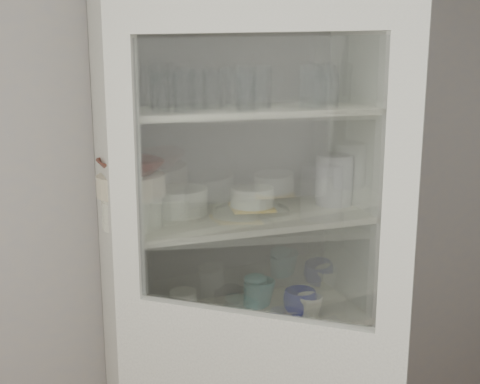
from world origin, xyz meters
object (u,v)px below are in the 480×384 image
object	(u,v)px
cupboard_door	(252,383)
teal_jar	(255,292)
glass_platter	(252,211)
mug_teal	(261,292)
cream_bowl	(131,185)
terracotta_bowl	(130,167)
plate_stack_back	(179,201)
yellow_trivet	(252,207)
goblet_2	(227,85)
measuring_cups	(202,321)
mug_blue	(300,303)
white_canister	(183,306)
plate_stack_front	(132,211)
pantry_cabinet	(235,289)
grey_bowl_stack	(334,180)
tin_box	(300,384)
goblet_3	(327,81)
goblet_1	(172,83)
mug_white	(310,307)
white_ramekin	(252,197)
goblet_0	(159,81)

from	to	relation	value
cupboard_door	teal_jar	bearing A→B (deg)	106.91
glass_platter	mug_teal	xyz separation A→B (m)	(0.06, 0.05, -0.36)
cream_bowl	terracotta_bowl	bearing A→B (deg)	180.00
plate_stack_back	yellow_trivet	world-z (taller)	plate_stack_back
goblet_2	plate_stack_back	xyz separation A→B (m)	(-0.18, 0.02, -0.43)
plate_stack_back	measuring_cups	distance (m)	0.46
mug_blue	white_canister	bearing A→B (deg)	160.53
plate_stack_front	white_canister	bearing A→B (deg)	12.11
pantry_cabinet	grey_bowl_stack	bearing A→B (deg)	-5.75
goblet_2	mug_blue	xyz separation A→B (m)	(0.24, -0.16, -0.83)
tin_box	plate_stack_front	bearing A→B (deg)	-176.67
goblet_3	white_canister	size ratio (longest dim) A/B	1.44
goblet_1	white_canister	bearing A→B (deg)	-91.17
goblet_1	mug_white	size ratio (longest dim) A/B	1.74
white_ramekin	tin_box	world-z (taller)	white_ramekin
glass_platter	measuring_cups	world-z (taller)	glass_platter
goblet_1	goblet_3	xyz separation A→B (m)	(0.63, -0.01, 0.00)
white_canister	tin_box	size ratio (longest dim) A/B	0.54
goblet_0	glass_platter	bearing A→B (deg)	-18.44
cupboard_door	mug_white	world-z (taller)	cupboard_door
goblet_1	measuring_cups	xyz separation A→B (m)	(0.05, -0.18, -0.86)
cream_bowl	white_canister	xyz separation A→B (m)	(0.19, 0.04, -0.49)
glass_platter	mug_teal	distance (m)	0.36
plate_stack_back	cream_bowl	size ratio (longest dim) A/B	0.92
goblet_2	cupboard_door	bearing A→B (deg)	-102.44
pantry_cabinet	mug_teal	bearing A→B (deg)	-5.85
mug_blue	tin_box	distance (m)	0.43
plate_stack_back	mug_teal	world-z (taller)	plate_stack_back
goblet_1	goblet_3	world-z (taller)	goblet_3
glass_platter	mug_blue	bearing A→B (deg)	-31.47
white_ramekin	mug_blue	world-z (taller)	white_ramekin
cupboard_door	white_canister	bearing A→B (deg)	137.46
goblet_1	white_ramekin	xyz separation A→B (m)	(0.27, -0.11, -0.42)
white_ramekin	white_canister	xyz separation A→B (m)	(-0.28, 0.00, -0.40)
white_ramekin	grey_bowl_stack	world-z (taller)	grey_bowl_stack
pantry_cabinet	terracotta_bowl	distance (m)	0.68
measuring_cups	tin_box	bearing A→B (deg)	9.33
plate_stack_front	white_ramekin	distance (m)	0.46
goblet_2	tin_box	bearing A→B (deg)	-10.94
tin_box	glass_platter	bearing A→B (deg)	-178.92
goblet_1	plate_stack_front	bearing A→B (deg)	-142.40
teal_jar	white_canister	distance (m)	0.31
plate_stack_back	terracotta_bowl	distance (m)	0.28
goblet_1	white_ramekin	size ratio (longest dim) A/B	1.04
mug_teal	goblet_0	bearing A→B (deg)	-165.91
goblet_1	measuring_cups	distance (m)	0.88
teal_jar	measuring_cups	size ratio (longest dim) A/B	1.04
mug_blue	mug_white	xyz separation A→B (m)	(0.02, -0.04, -0.00)
goblet_3	goblet_2	bearing A→B (deg)	-175.53
cupboard_door	mug_blue	distance (m)	0.56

